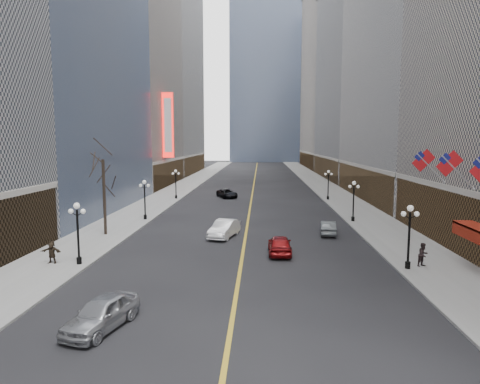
# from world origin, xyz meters

# --- Properties ---
(sidewalk_east) EXTENTS (6.00, 230.00, 0.15)m
(sidewalk_east) POSITION_xyz_m (14.00, 70.00, 0.07)
(sidewalk_east) COLOR gray
(sidewalk_east) RESTS_ON ground
(sidewalk_west) EXTENTS (6.00, 230.00, 0.15)m
(sidewalk_west) POSITION_xyz_m (-14.00, 70.00, 0.07)
(sidewalk_west) COLOR gray
(sidewalk_west) RESTS_ON ground
(lane_line) EXTENTS (0.25, 200.00, 0.02)m
(lane_line) POSITION_xyz_m (0.00, 80.00, 0.01)
(lane_line) COLOR gold
(lane_line) RESTS_ON ground
(bldg_east_c) EXTENTS (26.60, 40.60, 48.80)m
(bldg_east_c) POSITION_xyz_m (29.88, 106.00, 24.18)
(bldg_east_c) COLOR gray
(bldg_east_c) RESTS_ON ground
(bldg_east_d) EXTENTS (26.60, 46.60, 62.80)m
(bldg_east_d) POSITION_xyz_m (29.90, 149.00, 31.17)
(bldg_east_d) COLOR #B1A492
(bldg_east_d) RESTS_ON ground
(bldg_west_c) EXTENTS (26.60, 30.60, 50.80)m
(bldg_west_c) POSITION_xyz_m (-29.88, 87.00, 25.19)
(bldg_west_c) COLOR #B1A492
(bldg_west_c) RESTS_ON ground
(bldg_west_d) EXTENTS (26.60, 38.60, 72.80)m
(bldg_west_d) POSITION_xyz_m (-29.92, 121.00, 36.17)
(bldg_west_d) COLOR beige
(bldg_west_d) RESTS_ON ground
(streetlamp_east_1) EXTENTS (1.26, 0.44, 4.52)m
(streetlamp_east_1) POSITION_xyz_m (11.80, 30.00, 2.90)
(streetlamp_east_1) COLOR black
(streetlamp_east_1) RESTS_ON sidewalk_east
(streetlamp_east_2) EXTENTS (1.26, 0.44, 4.52)m
(streetlamp_east_2) POSITION_xyz_m (11.80, 48.00, 2.90)
(streetlamp_east_2) COLOR black
(streetlamp_east_2) RESTS_ON sidewalk_east
(streetlamp_east_3) EXTENTS (1.26, 0.44, 4.52)m
(streetlamp_east_3) POSITION_xyz_m (11.80, 66.00, 2.90)
(streetlamp_east_3) COLOR black
(streetlamp_east_3) RESTS_ON sidewalk_east
(streetlamp_west_1) EXTENTS (1.26, 0.44, 4.52)m
(streetlamp_west_1) POSITION_xyz_m (-11.80, 30.00, 2.90)
(streetlamp_west_1) COLOR black
(streetlamp_west_1) RESTS_ON sidewalk_west
(streetlamp_west_2) EXTENTS (1.26, 0.44, 4.52)m
(streetlamp_west_2) POSITION_xyz_m (-11.80, 48.00, 2.90)
(streetlamp_west_2) COLOR black
(streetlamp_west_2) RESTS_ON sidewalk_west
(streetlamp_west_3) EXTENTS (1.26, 0.44, 4.52)m
(streetlamp_west_3) POSITION_xyz_m (-11.80, 66.00, 2.90)
(streetlamp_west_3) COLOR black
(streetlamp_west_3) RESTS_ON sidewalk_west
(flag_4) EXTENTS (2.87, 0.12, 2.87)m
(flag_4) POSITION_xyz_m (15.31, 32.00, 7.29)
(flag_4) COLOR #B2B2B7
(flag_4) RESTS_ON ground
(flag_5) EXTENTS (2.87, 0.12, 2.87)m
(flag_5) POSITION_xyz_m (15.31, 37.00, 7.29)
(flag_5) COLOR #B2B2B7
(flag_5) RESTS_ON ground
(awning_c) EXTENTS (1.40, 4.00, 0.93)m
(awning_c) POSITION_xyz_m (16.11, 30.00, 3.08)
(awning_c) COLOR maroon
(awning_c) RESTS_ON ground
(theatre_marquee) EXTENTS (2.00, 0.55, 12.00)m
(theatre_marquee) POSITION_xyz_m (-15.88, 80.00, 12.00)
(theatre_marquee) COLOR red
(theatre_marquee) RESTS_ON ground
(tree_west_far) EXTENTS (3.60, 3.60, 7.92)m
(tree_west_far) POSITION_xyz_m (-13.50, 40.00, 6.24)
(tree_west_far) COLOR #2D231C
(tree_west_far) RESTS_ON sidewalk_west
(car_nb_near) EXTENTS (3.04, 4.97, 1.58)m
(car_nb_near) POSITION_xyz_m (-6.25, 19.69, 0.79)
(car_nb_near) COLOR #ACAFB4
(car_nb_near) RESTS_ON ground
(car_nb_mid) EXTENTS (2.92, 5.23, 1.63)m
(car_nb_mid) POSITION_xyz_m (-2.00, 39.92, 0.82)
(car_nb_mid) COLOR silver
(car_nb_mid) RESTS_ON ground
(car_nb_far) EXTENTS (4.14, 5.52, 1.39)m
(car_nb_far) POSITION_xyz_m (-3.98, 68.51, 0.70)
(car_nb_far) COLOR black
(car_nb_far) RESTS_ON ground
(car_sb_mid) EXTENTS (1.83, 4.53, 1.54)m
(car_sb_mid) POSITION_xyz_m (2.99, 34.04, 0.77)
(car_sb_mid) COLOR maroon
(car_sb_mid) RESTS_ON ground
(car_sb_far) EXTENTS (1.88, 4.17, 1.33)m
(car_sb_far) POSITION_xyz_m (8.04, 41.56, 0.66)
(car_sb_far) COLOR #51575A
(car_sb_far) RESTS_ON ground
(ped_east_walk) EXTENTS (0.95, 0.80, 1.71)m
(ped_east_walk) POSITION_xyz_m (13.06, 30.59, 1.00)
(ped_east_walk) COLOR black
(ped_east_walk) RESTS_ON sidewalk_east
(ped_west_far) EXTENTS (1.59, 0.57, 1.69)m
(ped_west_far) POSITION_xyz_m (-13.87, 30.10, 0.99)
(ped_west_far) COLOR black
(ped_west_far) RESTS_ON sidewalk_west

